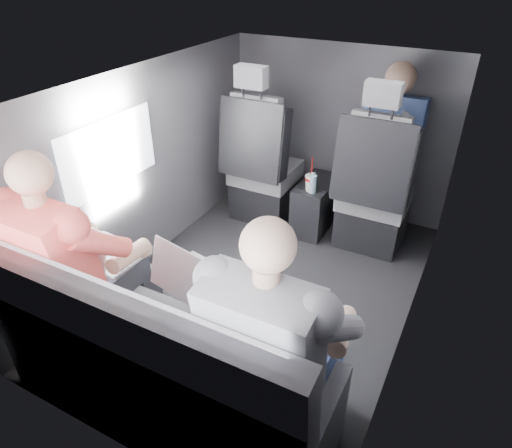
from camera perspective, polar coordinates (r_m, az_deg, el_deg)
The scene contains 20 objects.
floor at distance 3.07m, azimuth 1.09°, elevation -8.03°, with size 2.60×2.60×0.00m, color black.
ceiling at distance 2.44m, azimuth 1.42°, elevation 17.22°, with size 2.60×2.60×0.00m, color #B2B2AD.
panel_left at distance 3.15m, azimuth -13.64°, elevation 6.67°, with size 0.02×2.60×1.35m, color #56565B.
panel_right at distance 2.48m, azimuth 20.16°, elevation -1.66°, with size 0.02×2.60×1.35m, color #56565B.
panel_front at distance 3.80m, azimuth 10.27°, elevation 11.35°, with size 1.80×0.02×1.35m, color #56565B.
panel_back at distance 1.85m, azimuth -17.84°, elevation -14.22°, with size 1.80×0.02×1.35m, color #56565B.
side_window at distance 2.86m, azimuth -17.74°, elevation 8.35°, with size 0.02×0.75×0.42m, color white.
seatbelt at distance 3.08m, azimuth 14.62°, elevation 8.48°, with size 0.05×0.01×0.65m, color black.
front_seat_left at distance 3.66m, azimuth 0.81°, elevation 6.44°, with size 0.52×0.58×1.26m.
front_seat_right at distance 3.40m, azimuth 14.48°, elevation 3.23°, with size 0.52×0.58×1.26m.
center_console at distance 3.63m, azimuth 7.41°, elevation 2.35°, with size 0.24×0.48×0.41m.
rear_bench at distance 2.22m, azimuth -11.91°, elevation -17.20°, with size 1.60×0.57×0.92m.
soda_cup at distance 3.38m, azimuth 6.88°, elevation 5.19°, with size 0.09×0.09×0.27m.
water_bottle at distance 3.35m, azimuth 7.11°, elevation 5.02°, with size 0.05×0.05×0.16m.
laptop_white at distance 2.43m, azimuth -19.11°, elevation -3.29°, with size 0.38×0.36×0.27m.
laptop_silver at distance 2.17m, azimuth -7.92°, elevation -6.35°, with size 0.39×0.37×0.25m.
laptop_black at distance 1.92m, azimuth 5.21°, elevation -12.13°, with size 0.37×0.35×0.24m.
passenger_rear_left at distance 2.35m, azimuth -21.56°, elevation -4.81°, with size 0.53×0.64×1.26m.
passenger_rear_right at distance 1.82m, azimuth 2.79°, elevation -14.71°, with size 0.52×0.64×1.25m.
passenger_front_right at distance 3.48m, azimuth 16.49°, elevation 10.15°, with size 0.42×0.42×0.87m.
Camera 1 is at (1.05, -2.12, 1.95)m, focal length 32.00 mm.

